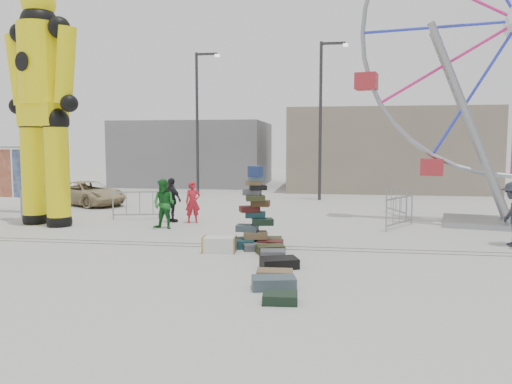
# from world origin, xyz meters

# --- Properties ---
(ground) EXTENTS (90.00, 90.00, 0.00)m
(ground) POSITION_xyz_m (0.00, 0.00, 0.00)
(ground) COLOR #9E9E99
(ground) RESTS_ON ground
(track_line_near) EXTENTS (40.00, 0.04, 0.01)m
(track_line_near) POSITION_xyz_m (0.00, 0.60, 0.00)
(track_line_near) COLOR #47443F
(track_line_near) RESTS_ON ground
(track_line_far) EXTENTS (40.00, 0.04, 0.01)m
(track_line_far) POSITION_xyz_m (0.00, 1.00, 0.00)
(track_line_far) COLOR #47443F
(track_line_far) RESTS_ON ground
(building_right) EXTENTS (12.00, 8.00, 5.00)m
(building_right) POSITION_xyz_m (7.00, 20.00, 2.50)
(building_right) COLOR gray
(building_right) RESTS_ON ground
(building_left) EXTENTS (10.00, 8.00, 4.40)m
(building_left) POSITION_xyz_m (-6.00, 22.00, 2.20)
(building_left) COLOR gray
(building_left) RESTS_ON ground
(lamp_post_right) EXTENTS (1.41, 0.25, 8.00)m
(lamp_post_right) POSITION_xyz_m (3.09, 13.00, 4.48)
(lamp_post_right) COLOR #2D2D30
(lamp_post_right) RESTS_ON ground
(lamp_post_left) EXTENTS (1.41, 0.25, 8.00)m
(lamp_post_left) POSITION_xyz_m (-3.91, 15.00, 4.48)
(lamp_post_left) COLOR #2D2D30
(lamp_post_left) RESTS_ON ground
(suitcase_tower) EXTENTS (1.61, 1.43, 2.27)m
(suitcase_tower) POSITION_xyz_m (1.45, 0.84, 0.64)
(suitcase_tower) COLOR #173E45
(suitcase_tower) RESTS_ON ground
(crash_test_dummy) EXTENTS (3.36, 1.69, 8.53)m
(crash_test_dummy) POSITION_xyz_m (-6.47, 3.53, 4.49)
(crash_test_dummy) COLOR black
(crash_test_dummy) RESTS_ON ground
(banner_scaffold) EXTENTS (3.89, 0.95, 2.78)m
(banner_scaffold) POSITION_xyz_m (-9.69, 6.34, 2.09)
(banner_scaffold) COLOR gray
(banner_scaffold) RESTS_ON ground
(steamer_trunk) EXTENTS (0.90, 0.56, 0.41)m
(steamer_trunk) POSITION_xyz_m (0.61, 0.00, 0.20)
(steamer_trunk) COLOR silver
(steamer_trunk) RESTS_ON ground
(row_case_0) EXTENTS (0.84, 0.71, 0.22)m
(row_case_0) POSITION_xyz_m (1.97, 0.07, 0.11)
(row_case_0) COLOR #31371B
(row_case_0) RESTS_ON ground
(row_case_1) EXTENTS (0.68, 0.56, 0.20)m
(row_case_1) POSITION_xyz_m (2.10, -0.49, 0.10)
(row_case_1) COLOR #505257
(row_case_1) RESTS_ON ground
(row_case_2) EXTENTS (0.99, 0.84, 0.24)m
(row_case_2) POSITION_xyz_m (2.36, -1.44, 0.12)
(row_case_2) COLOR black
(row_case_2) RESTS_ON ground
(row_case_3) EXTENTS (0.79, 0.48, 0.19)m
(row_case_3) POSITION_xyz_m (2.36, -2.39, 0.09)
(row_case_3) COLOR olive
(row_case_3) RESTS_ON ground
(row_case_4) EXTENTS (0.95, 0.67, 0.25)m
(row_case_4) POSITION_xyz_m (2.42, -3.16, 0.12)
(row_case_4) COLOR #40515C
(row_case_4) RESTS_ON ground
(row_case_5) EXTENTS (0.66, 0.52, 0.18)m
(row_case_5) POSITION_xyz_m (2.64, -4.02, 0.09)
(row_case_5) COLOR black
(row_case_5) RESTS_ON ground
(barricade_dummy_a) EXTENTS (2.00, 0.22, 1.10)m
(barricade_dummy_a) POSITION_xyz_m (-7.35, 4.89, 0.55)
(barricade_dummy_a) COLOR gray
(barricade_dummy_a) RESTS_ON ground
(barricade_dummy_b) EXTENTS (2.00, 0.29, 1.10)m
(barricade_dummy_b) POSITION_xyz_m (-7.46, 4.94, 0.55)
(barricade_dummy_b) COLOR gray
(barricade_dummy_b) RESTS_ON ground
(barricade_dummy_c) EXTENTS (1.96, 0.61, 1.10)m
(barricade_dummy_c) POSITION_xyz_m (-3.70, 5.31, 0.55)
(barricade_dummy_c) COLOR gray
(barricade_dummy_c) RESTS_ON ground
(barricade_wheel_front) EXTENTS (1.16, 1.74, 1.10)m
(barricade_wheel_front) POSITION_xyz_m (5.90, 4.69, 0.55)
(barricade_wheel_front) COLOR gray
(barricade_wheel_front) RESTS_ON ground
(barricade_wheel_back) EXTENTS (0.65, 1.95, 1.10)m
(barricade_wheel_back) POSITION_xyz_m (6.20, 7.99, 0.55)
(barricade_wheel_back) COLOR gray
(barricade_wheel_back) RESTS_ON ground
(pedestrian_red) EXTENTS (0.66, 0.57, 1.52)m
(pedestrian_red) POSITION_xyz_m (-1.43, 4.74, 0.76)
(pedestrian_red) COLOR red
(pedestrian_red) RESTS_ON ground
(pedestrian_green) EXTENTS (0.94, 0.80, 1.69)m
(pedestrian_green) POSITION_xyz_m (-2.06, 3.37, 0.84)
(pedestrian_green) COLOR #1A6B23
(pedestrian_green) RESTS_ON ground
(pedestrian_black) EXTENTS (1.03, 0.83, 1.64)m
(pedestrian_black) POSITION_xyz_m (-2.26, 4.80, 0.82)
(pedestrian_black) COLOR black
(pedestrian_black) RESTS_ON ground
(parked_suv) EXTENTS (4.45, 3.60, 1.13)m
(parked_suv) POSITION_xyz_m (-7.77, 9.19, 0.56)
(parked_suv) COLOR tan
(parked_suv) RESTS_ON ground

